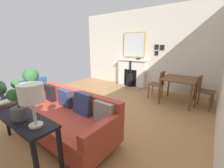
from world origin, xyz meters
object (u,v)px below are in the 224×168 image
armchair_accent (33,90)px  potted_plant (17,92)px  dining_chair_near_fireplace (159,83)px  ottoman (95,106)px  book_stack (4,104)px  fireplace (131,74)px  dining_chair_by_back_wall (203,89)px  mantel_bowl_near (128,58)px  mantel_bowl_far (138,59)px  dining_table (179,81)px  table_lamp_far_end (31,95)px  sofa (65,117)px  console_table (13,118)px

armchair_accent → potted_plant: bearing=62.5°
armchair_accent → dining_chair_near_fireplace: bearing=134.9°
ottoman → book_stack: size_ratio=3.01×
fireplace → dining_chair_by_back_wall: fireplace is taller
armchair_accent → potted_plant: (1.11, 2.13, 0.67)m
mantel_bowl_near → mantel_bowl_far: (-0.00, 0.45, 0.01)m
ottoman → dining_table: size_ratio=0.85×
fireplace → book_stack: fireplace is taller
dining_chair_near_fireplace → armchair_accent: bearing=-45.1°
dining_chair_near_fireplace → fireplace: bearing=-118.9°
mantel_bowl_near → armchair_accent: mantel_bowl_near is taller
ottoman → book_stack: book_stack is taller
mantel_bowl_far → potted_plant: potted_plant is taller
mantel_bowl_far → table_lamp_far_end: table_lamp_far_end is taller
table_lamp_far_end → dining_chair_by_back_wall: (-3.62, 1.26, -0.63)m
sofa → armchair_accent: bearing=-99.7°
armchair_accent → mantel_bowl_near: bearing=163.2°
potted_plant → dining_table: (-3.63, 0.97, -0.49)m
book_stack → dining_chair_near_fireplace: dining_chair_near_fireplace is taller
ottoman → table_lamp_far_end: 1.98m
ottoman → dining_table: bearing=145.2°
console_table → potted_plant: 0.56m
dining_table → mantel_bowl_near: bearing=-110.1°
mantel_bowl_near → console_table: bearing=10.2°
mantel_bowl_far → armchair_accent: (3.29, -1.44, -0.65)m
dining_chair_near_fireplace → dining_chair_by_back_wall: 1.14m
potted_plant → book_stack: 0.68m
table_lamp_far_end → dining_chair_by_back_wall: size_ratio=0.55×
mantel_bowl_near → console_table: mantel_bowl_near is taller
ottoman → armchair_accent: (0.54, -1.73, 0.21)m
fireplace → mantel_bowl_far: bearing=96.3°
console_table → book_stack: book_stack is taller
armchair_accent → book_stack: bearing=54.5°
mantel_bowl_far → potted_plant: (4.40, 0.69, 0.01)m
potted_plant → book_stack: size_ratio=2.21×
mantel_bowl_near → dining_chair_near_fireplace: 1.82m
mantel_bowl_far → armchair_accent: bearing=-23.7°
book_stack → dining_table: bearing=156.4°
potted_plant → book_stack: (-0.02, -0.61, -0.30)m
fireplace → mantel_bowl_near: size_ratio=9.01×
mantel_bowl_far → dining_table: size_ratio=0.16×
fireplace → mantel_bowl_near: (-0.03, -0.20, 0.61)m
fireplace → book_stack: 4.37m
mantel_bowl_near → dining_chair_near_fireplace: (0.77, 1.54, -0.59)m
console_table → dining_table: console_table is taller
dining_chair_near_fireplace → mantel_bowl_far: bearing=-125.2°
dining_chair_by_back_wall → dining_table: bearing=-88.9°
fireplace → dining_table: (0.74, 1.91, 0.14)m
sofa → table_lamp_far_end: table_lamp_far_end is taller
dining_chair_by_back_wall → mantel_bowl_near: bearing=-105.8°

